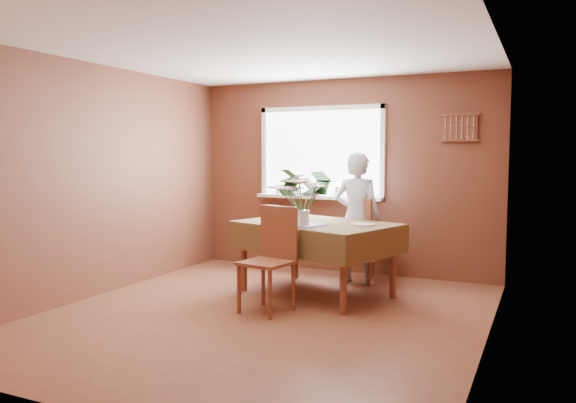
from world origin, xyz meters
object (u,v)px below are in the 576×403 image
at_px(chair_near, 272,255).
at_px(seated_woman, 357,218).
at_px(dining_table, 316,231).
at_px(chair_far, 366,236).
at_px(flower_bouquet, 303,192).

xyz_separation_m(chair_near, seated_woman, (0.39, 1.48, 0.23)).
distance_m(dining_table, chair_near, 0.80).
bearing_deg(chair_near, chair_far, 83.96).
bearing_deg(dining_table, seated_woman, 90.00).
height_order(dining_table, chair_near, chair_near).
bearing_deg(chair_near, seated_woman, 85.89).
bearing_deg(seated_woman, flower_bouquet, 77.33).
bearing_deg(seated_woman, chair_far, -127.70).
bearing_deg(chair_far, seated_woman, 81.22).
bearing_deg(dining_table, chair_far, 86.75).
height_order(chair_near, flower_bouquet, flower_bouquet).
distance_m(chair_far, flower_bouquet, 1.28).
xyz_separation_m(chair_far, seated_woman, (-0.08, -0.10, 0.23)).
distance_m(dining_table, flower_bouquet, 0.52).
bearing_deg(chair_near, flower_bouquet, 87.61).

